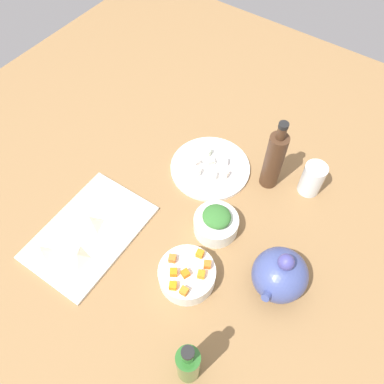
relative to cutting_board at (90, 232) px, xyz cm
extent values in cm
cube|color=olive|center=(-25.02, 17.25, -2.00)|extent=(190.00, 190.00, 3.00)
cube|color=white|center=(0.00, 0.00, 0.00)|extent=(34.51, 23.72, 1.00)
cylinder|color=white|center=(-38.12, 14.94, 0.10)|extent=(24.60, 24.60, 1.20)
cylinder|color=white|center=(-21.31, 27.91, 2.20)|extent=(12.31, 12.31, 5.40)
cylinder|color=white|center=(-4.82, 29.91, 2.07)|extent=(14.60, 14.60, 5.15)
ellipsoid|color=#404D8A|center=(-16.90, 49.30, 5.47)|extent=(14.19, 13.76, 11.93)
sphere|color=#434391|center=(-16.90, 49.30, 13.02)|extent=(3.97, 3.97, 3.97)
cylinder|color=#404D8A|center=(-10.87, 49.30, 6.96)|extent=(5.38, 2.00, 3.93)
cylinder|color=#462C1B|center=(-44.28, 32.01, 9.35)|extent=(5.40, 5.40, 19.70)
cylinder|color=#462C1B|center=(-44.28, 32.01, 21.24)|extent=(2.43, 2.43, 4.07)
cylinder|color=black|center=(-44.28, 32.01, 23.87)|extent=(2.70, 2.70, 1.20)
cylinder|color=#276123|center=(12.85, 42.95, 6.90)|extent=(5.15, 5.15, 14.79)
cylinder|color=#276123|center=(12.85, 42.95, 16.54)|extent=(2.32, 2.32, 4.49)
cylinder|color=black|center=(12.85, 42.95, 19.38)|extent=(2.58, 2.58, 1.20)
cylinder|color=white|center=(-48.64, 43.23, 4.81)|extent=(6.46, 6.46, 10.62)
cube|color=orange|center=(-5.11, 25.20, 5.55)|extent=(2.40, 2.40, 1.80)
cube|color=orange|center=(-2.34, 27.65, 5.55)|extent=(2.51, 2.51, 1.80)
cube|color=orange|center=(-10.19, 30.14, 5.55)|extent=(2.09, 2.09, 1.80)
cube|color=orange|center=(-5.82, 33.53, 5.55)|extent=(2.36, 2.36, 1.80)
cube|color=orange|center=(-3.80, 30.20, 5.55)|extent=(2.37, 2.37, 1.80)
cube|color=orange|center=(-0.01, 32.51, 5.55)|extent=(1.94, 1.94, 1.80)
cube|color=orange|center=(-8.83, 33.33, 5.55)|extent=(2.44, 2.44, 1.80)
cube|color=orange|center=(0.48, 29.58, 5.55)|extent=(2.45, 2.45, 1.80)
ellipsoid|color=#336E2D|center=(-21.31, 27.91, 6.45)|extent=(8.11, 8.32, 3.09)
cube|color=white|center=(-35.07, 17.78, 1.80)|extent=(3.04, 3.04, 2.20)
cube|color=white|center=(-41.57, 17.77, 1.80)|extent=(3.04, 3.04, 2.20)
cube|color=#EEE9CA|center=(-39.20, 14.30, 1.80)|extent=(3.07, 3.07, 2.20)
cube|color=white|center=(-36.37, 10.76, 1.80)|extent=(2.71, 2.71, 2.20)
cube|color=white|center=(-41.90, 11.33, 1.80)|extent=(2.42, 2.42, 2.20)
cube|color=white|center=(-33.66, 13.08, 1.80)|extent=(2.60, 2.60, 2.20)
cube|color=#F8E3CE|center=(-37.84, 20.46, 1.80)|extent=(2.29, 2.29, 2.20)
pyramid|color=beige|center=(12.12, -5.28, 1.52)|extent=(5.51, 5.54, 2.03)
pyramid|color=beige|center=(7.50, 3.58, 1.84)|extent=(7.25, 7.15, 2.69)
pyramid|color=beige|center=(-2.04, -0.58, 1.94)|extent=(6.61, 6.48, 2.87)
camera|label=1|loc=(24.43, 52.06, 94.34)|focal=35.73mm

